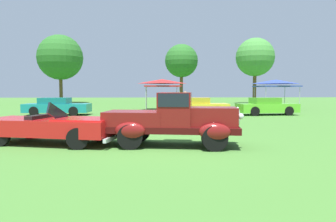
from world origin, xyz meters
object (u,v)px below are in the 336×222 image
spectator_near_truck (185,104)px  canopy_tent_left_field (162,82)px  feature_pickup_truck (173,119)px  show_car_teal (57,107)px  show_car_lime (267,106)px  show_car_yellow (197,106)px  neighbor_convertible (55,126)px  canopy_tent_center_field (276,83)px

spectator_near_truck → canopy_tent_left_field: 8.97m
feature_pickup_truck → spectator_near_truck: (1.31, 8.56, 0.05)m
show_car_teal → show_car_lime: 14.83m
feature_pickup_truck → show_car_yellow: feature_pickup_truck is taller
neighbor_convertible → show_car_yellow: 13.08m
show_car_teal → show_car_yellow: (9.94, -0.23, -0.00)m
feature_pickup_truck → show_car_lime: 13.72m
neighbor_convertible → show_car_yellow: (6.44, 11.39, 0.02)m
canopy_tent_center_field → show_car_lime: bearing=-117.0°
canopy_tent_left_field → show_car_yellow: bearing=-66.4°
canopy_tent_center_field → neighbor_convertible: bearing=-129.9°
neighbor_convertible → show_car_teal: neighbor_convertible is taller
show_car_yellow → neighbor_convertible: bearing=-119.5°
neighbor_convertible → show_car_teal: 12.14m
show_car_yellow → show_car_teal: bearing=178.7°
neighbor_convertible → show_car_lime: (11.31, 10.95, 0.02)m
neighbor_convertible → canopy_tent_center_field: canopy_tent_center_field is taller
show_car_lime → neighbor_convertible: bearing=-135.9°
show_car_teal → show_car_yellow: bearing=-1.3°
neighbor_convertible → spectator_near_truck: 9.53m
canopy_tent_left_field → canopy_tent_center_field: (10.59, 0.81, 0.00)m
canopy_tent_center_field → spectator_near_truck: bearing=-134.7°
show_car_teal → canopy_tent_center_field: size_ratio=1.33×
feature_pickup_truck → spectator_near_truck: bearing=81.3°
show_car_yellow → show_car_lime: (4.87, -0.44, -0.00)m
feature_pickup_truck → show_car_lime: size_ratio=1.04×
spectator_near_truck → canopy_tent_left_field: bearing=97.2°
canopy_tent_left_field → canopy_tent_center_field: bearing=4.4°
spectator_near_truck → show_car_teal: bearing=157.3°
neighbor_convertible → feature_pickup_truck: bearing=-8.5°
show_car_lime → canopy_tent_center_field: canopy_tent_center_field is taller
feature_pickup_truck → show_car_teal: bearing=121.2°
feature_pickup_truck → show_car_teal: size_ratio=0.98×
canopy_tent_left_field → canopy_tent_center_field: 10.62m
show_car_lime → canopy_tent_center_field: (3.37, 6.61, 1.83)m
neighbor_convertible → show_car_lime: neighbor_convertible is taller
show_car_teal → canopy_tent_center_field: 19.22m
neighbor_convertible → canopy_tent_center_field: bearing=50.1°
show_car_yellow → canopy_tent_center_field: (8.24, 6.17, 1.82)m
feature_pickup_truck → spectator_near_truck: feature_pickup_truck is taller
show_car_lime → canopy_tent_left_field: canopy_tent_left_field is taller
feature_pickup_truck → canopy_tent_left_field: bearing=89.3°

